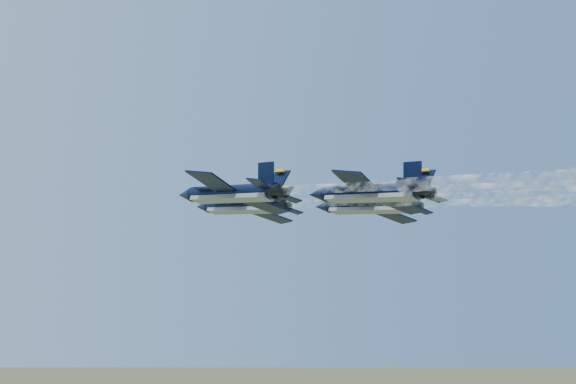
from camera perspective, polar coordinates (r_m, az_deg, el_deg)
jet_lead at (r=100.12m, az=-3.03°, el=-0.90°), size 11.74×15.85×4.46m
jet_left at (r=85.71m, az=-3.78°, el=-0.08°), size 11.74×15.85×4.46m
jet_right at (r=100.34m, az=5.13°, el=-0.90°), size 11.74×15.85×4.46m
jet_slot at (r=85.48m, az=5.27°, el=-0.06°), size 11.74×15.85×4.46m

